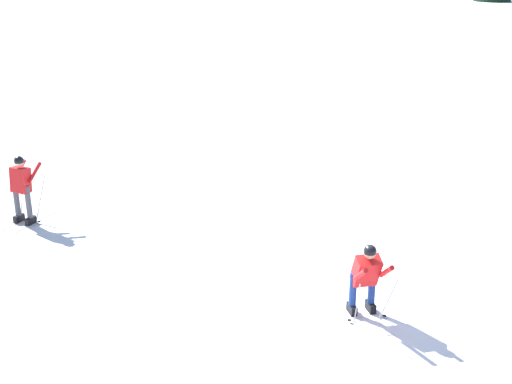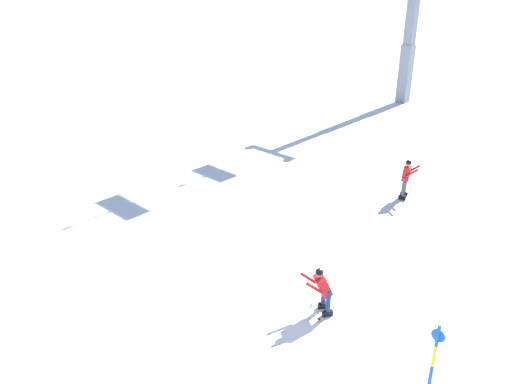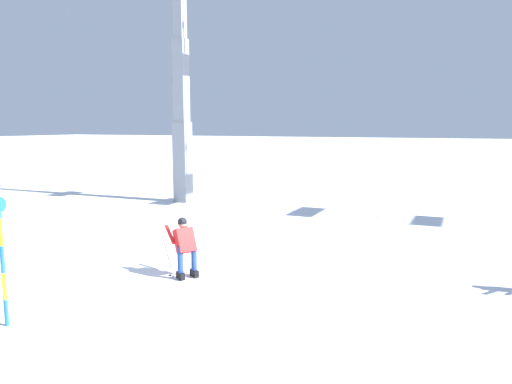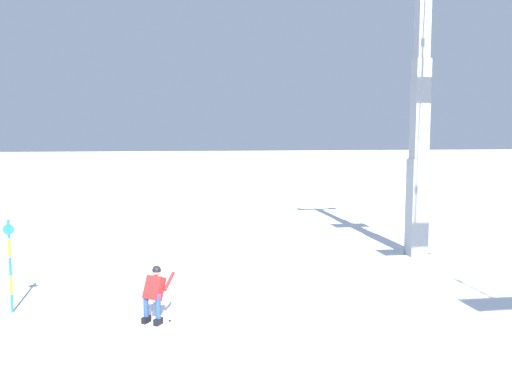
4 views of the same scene
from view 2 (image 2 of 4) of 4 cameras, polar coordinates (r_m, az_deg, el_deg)
ground_plane at (r=15.15m, az=9.47°, el=-11.33°), size 260.00×260.00×0.00m
skier_carving_main at (r=14.04m, az=7.29°, el=-10.41°), size 1.62×1.29×1.52m
lift_tower_far at (r=35.35m, az=16.67°, el=17.20°), size 0.69×2.99×11.65m
trail_marker_pole at (r=11.36m, az=18.69°, el=-18.19°), size 0.07×0.28×2.45m
skier_distant_uphill at (r=21.15m, az=16.19°, el=1.65°), size 0.99×1.78×1.65m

